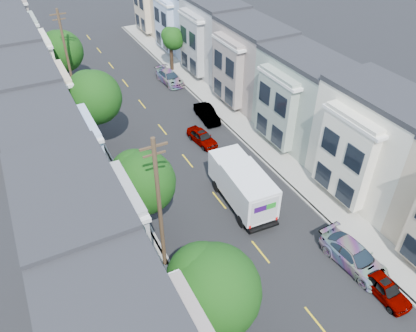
{
  "coord_description": "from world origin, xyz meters",
  "views": [
    {
      "loc": [
        -11.84,
        -15.04,
        21.67
      ],
      "look_at": [
        -0.03,
        7.88,
        2.2
      ],
      "focal_mm": 35.0,
      "sensor_mm": 36.0,
      "label": 1
    }
  ],
  "objects_px": {
    "lead_sedan": "(202,137)",
    "parked_right_d": "(170,77)",
    "utility_pole_far": "(67,57)",
    "parked_right_b": "(354,256)",
    "tree_d": "(93,98)",
    "tree_b": "(211,292)",
    "utility_pole_near": "(160,208)",
    "fedex_truck": "(242,185)",
    "parked_left_c": "(204,284)",
    "tree_c": "(141,183)",
    "tree_e": "(61,52)",
    "parked_left_d": "(136,172)",
    "parked_right_c": "(207,114)",
    "parked_right_a": "(385,288)",
    "tree_far_r": "(173,39)"
  },
  "relations": [
    {
      "from": "lead_sedan",
      "to": "parked_right_d",
      "type": "xyz_separation_m",
      "value": [
        2.4,
        13.59,
        0.07
      ]
    },
    {
      "from": "utility_pole_far",
      "to": "parked_right_b",
      "type": "bearing_deg",
      "value": -70.53
    },
    {
      "from": "tree_d",
      "to": "tree_b",
      "type": "bearing_deg",
      "value": -90.0
    },
    {
      "from": "utility_pole_near",
      "to": "fedex_truck",
      "type": "height_order",
      "value": "utility_pole_near"
    },
    {
      "from": "parked_left_c",
      "to": "tree_c",
      "type": "bearing_deg",
      "value": 97.76
    },
    {
      "from": "utility_pole_near",
      "to": "utility_pole_far",
      "type": "relative_size",
      "value": 1.0
    },
    {
      "from": "tree_b",
      "to": "lead_sedan",
      "type": "height_order",
      "value": "tree_b"
    },
    {
      "from": "tree_d",
      "to": "utility_pole_far",
      "type": "xyz_separation_m",
      "value": [
        0.0,
        10.83,
        -0.28
      ]
    },
    {
      "from": "tree_e",
      "to": "tree_c",
      "type": "bearing_deg",
      "value": -90.0
    },
    {
      "from": "utility_pole_far",
      "to": "parked_right_b",
      "type": "distance_m",
      "value": 33.89
    },
    {
      "from": "parked_left_d",
      "to": "parked_right_c",
      "type": "bearing_deg",
      "value": 28.37
    },
    {
      "from": "tree_c",
      "to": "tree_b",
      "type": "bearing_deg",
      "value": -90.0
    },
    {
      "from": "tree_d",
      "to": "parked_right_b",
      "type": "xyz_separation_m",
      "value": [
        11.2,
        -20.85,
        -4.69
      ]
    },
    {
      "from": "tree_b",
      "to": "parked_right_a",
      "type": "bearing_deg",
      "value": -8.7
    },
    {
      "from": "lead_sedan",
      "to": "tree_d",
      "type": "bearing_deg",
      "value": 152.59
    },
    {
      "from": "parked_left_d",
      "to": "fedex_truck",
      "type": "bearing_deg",
      "value": -49.8
    },
    {
      "from": "tree_b",
      "to": "tree_c",
      "type": "relative_size",
      "value": 1.1
    },
    {
      "from": "fedex_truck",
      "to": "lead_sedan",
      "type": "height_order",
      "value": "fedex_truck"
    },
    {
      "from": "utility_pole_near",
      "to": "utility_pole_far",
      "type": "height_order",
      "value": "same"
    },
    {
      "from": "tree_far_r",
      "to": "utility_pole_far",
      "type": "bearing_deg",
      "value": -167.8
    },
    {
      "from": "tree_d",
      "to": "parked_left_c",
      "type": "relative_size",
      "value": 1.71
    },
    {
      "from": "tree_e",
      "to": "utility_pole_far",
      "type": "xyz_separation_m",
      "value": [
        0.0,
        -3.88,
        0.7
      ]
    },
    {
      "from": "utility_pole_far",
      "to": "lead_sedan",
      "type": "xyz_separation_m",
      "value": [
        8.8,
        -13.97,
        -4.52
      ]
    },
    {
      "from": "parked_right_a",
      "to": "fedex_truck",
      "type": "bearing_deg",
      "value": 107.31
    },
    {
      "from": "tree_c",
      "to": "utility_pole_near",
      "type": "height_order",
      "value": "utility_pole_near"
    },
    {
      "from": "utility_pole_near",
      "to": "fedex_truck",
      "type": "relative_size",
      "value": 1.45
    },
    {
      "from": "tree_far_r",
      "to": "parked_right_d",
      "type": "bearing_deg",
      "value": -121.68
    },
    {
      "from": "parked_right_b",
      "to": "lead_sedan",
      "type": "bearing_deg",
      "value": 93.19
    },
    {
      "from": "fedex_truck",
      "to": "utility_pole_far",
      "type": "bearing_deg",
      "value": 112.27
    },
    {
      "from": "tree_c",
      "to": "parked_right_d",
      "type": "height_order",
      "value": "tree_c"
    },
    {
      "from": "tree_c",
      "to": "parked_right_a",
      "type": "relative_size",
      "value": 1.84
    },
    {
      "from": "tree_b",
      "to": "tree_d",
      "type": "bearing_deg",
      "value": 90.0
    },
    {
      "from": "tree_c",
      "to": "tree_e",
      "type": "relative_size",
      "value": 1.01
    },
    {
      "from": "parked_left_d",
      "to": "utility_pole_near",
      "type": "bearing_deg",
      "value": -101.99
    },
    {
      "from": "parked_left_d",
      "to": "parked_right_b",
      "type": "relative_size",
      "value": 0.93
    },
    {
      "from": "tree_e",
      "to": "parked_left_c",
      "type": "height_order",
      "value": "tree_e"
    },
    {
      "from": "tree_far_r",
      "to": "parked_right_a",
      "type": "height_order",
      "value": "tree_far_r"
    },
    {
      "from": "tree_e",
      "to": "parked_right_a",
      "type": "distance_m",
      "value": 40.04
    },
    {
      "from": "parked_left_c",
      "to": "fedex_truck",
      "type": "bearing_deg",
      "value": 38.6
    },
    {
      "from": "lead_sedan",
      "to": "utility_pole_near",
      "type": "bearing_deg",
      "value": -133.99
    },
    {
      "from": "tree_b",
      "to": "parked_right_c",
      "type": "distance_m",
      "value": 25.41
    },
    {
      "from": "tree_c",
      "to": "tree_d",
      "type": "bearing_deg",
      "value": 90.0
    },
    {
      "from": "lead_sedan",
      "to": "parked_right_c",
      "type": "bearing_deg",
      "value": 48.96
    },
    {
      "from": "tree_e",
      "to": "fedex_truck",
      "type": "height_order",
      "value": "tree_e"
    },
    {
      "from": "tree_b",
      "to": "parked_right_a",
      "type": "height_order",
      "value": "tree_b"
    },
    {
      "from": "utility_pole_near",
      "to": "parked_right_a",
      "type": "relative_size",
      "value": 2.67
    },
    {
      "from": "tree_d",
      "to": "parked_right_c",
      "type": "xyz_separation_m",
      "value": [
        11.2,
        0.53,
        -4.74
      ]
    },
    {
      "from": "tree_b",
      "to": "parked_right_b",
      "type": "bearing_deg",
      "value": 4.96
    },
    {
      "from": "parked_right_a",
      "to": "tree_d",
      "type": "bearing_deg",
      "value": 115.74
    },
    {
      "from": "tree_d",
      "to": "parked_right_c",
      "type": "height_order",
      "value": "tree_d"
    }
  ]
}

